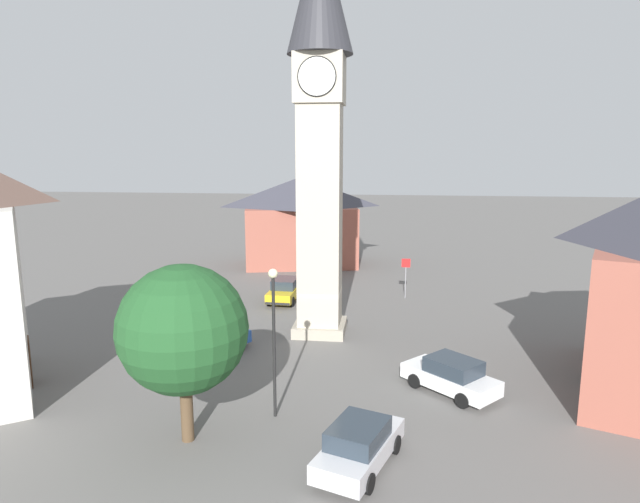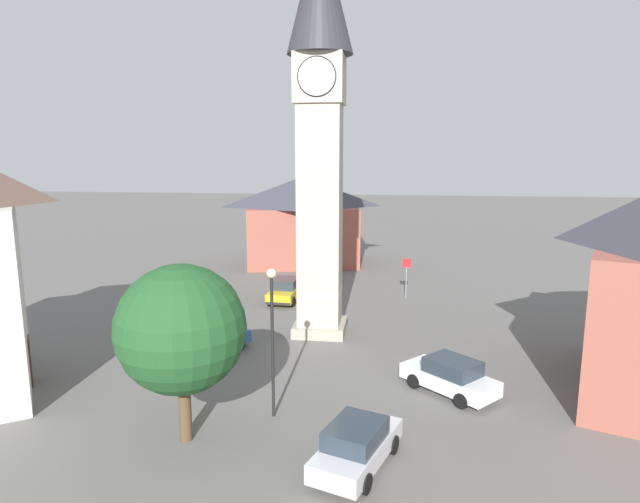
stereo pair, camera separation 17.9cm
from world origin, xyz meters
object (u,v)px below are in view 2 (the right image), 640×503
car_blue_kerb (357,445)px  car_white_side (197,284)px  clock_tower (320,99)px  road_sign (406,272)px  car_silver_kerb (450,376)px  building_terrace_right (302,220)px  lamp_post (272,321)px  car_red_corner (285,290)px  car_black_far (210,340)px  pedestrian (222,292)px  tree (181,329)px

car_blue_kerb → car_white_side: 23.84m
car_blue_kerb → car_white_side: size_ratio=1.00×
clock_tower → road_sign: 14.46m
clock_tower → car_silver_kerb: 15.38m
building_terrace_right → road_sign: size_ratio=4.01×
clock_tower → lamp_post: 13.47m
clock_tower → car_red_corner: bearing=117.1°
car_red_corner → building_terrace_right: bearing=93.7°
car_black_far → pedestrian: size_ratio=2.60×
car_silver_kerb → building_terrace_right: building_terrace_right is taller
car_silver_kerb → car_black_far: bearing=165.3°
car_blue_kerb → car_white_side: bearing=122.2°
car_red_corner → car_silver_kerb: bearing=-54.0°
car_red_corner → car_black_far: 10.48m
car_white_side → road_sign: size_ratio=1.59×
clock_tower → road_sign: (5.02, 8.05, -10.91)m
car_white_side → pedestrian: size_ratio=2.64×
car_silver_kerb → car_red_corner: bearing=126.0°
car_blue_kerb → car_black_far: bearing=131.6°
pedestrian → lamp_post: lamp_post is taller
pedestrian → car_red_corner: bearing=27.6°
car_blue_kerb → car_red_corner: size_ratio=1.06×
car_red_corner → car_white_side: 6.64m
pedestrian → tree: size_ratio=0.27×
car_silver_kerb → pedestrian: pedestrian is taller
road_sign → car_silver_kerb: bearing=-84.5°
car_white_side → clock_tower: bearing=-36.1°
tree → clock_tower: bearing=75.1°
car_silver_kerb → pedestrian: (-13.56, 11.32, 0.25)m
car_black_far → road_sign: (10.13, 12.07, 1.14)m
pedestrian → tree: tree is taller
car_silver_kerb → road_sign: bearing=95.5°
car_blue_kerb → car_black_far: (-8.01, 9.02, 0.00)m
car_silver_kerb → lamp_post: size_ratio=0.71×
car_silver_kerb → car_black_far: (-11.58, 3.03, 0.00)m
tree → road_sign: 21.93m
car_black_far → lamp_post: size_ratio=0.75×
car_blue_kerb → lamp_post: size_ratio=0.76×
car_black_far → building_terrace_right: building_terrace_right is taller
tree → car_white_side: bearing=108.8°
tree → building_terrace_right: building_terrace_right is taller
clock_tower → car_silver_kerb: size_ratio=5.25×
building_terrace_right → road_sign: 13.89m
clock_tower → tree: size_ratio=3.43×
car_red_corner → building_terrace_right: (-0.79, 12.09, 3.28)m
car_red_corner → car_black_far: bearing=-100.4°
clock_tower → car_silver_kerb: clock_tower is taller
clock_tower → pedestrian: clock_tower is taller
car_white_side → car_black_far: same height
car_black_far → clock_tower: bearing=38.1°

